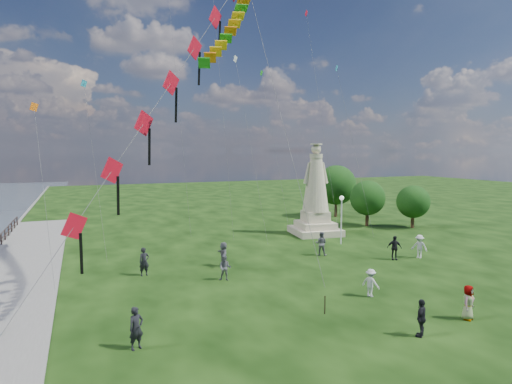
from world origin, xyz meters
name	(u,v)px	position (x,y,z in m)	size (l,w,h in m)	color
statue	(316,200)	(10.19, 20.45, 3.20)	(4.68, 4.68, 8.47)	tan
lamppost	(341,209)	(9.99, 15.86, 2.95)	(0.38, 0.38, 4.09)	silver
tree_row	(357,191)	(18.35, 25.26, 3.35)	(7.14, 13.24, 6.13)	#382314
person_0	(136,328)	(-8.29, 2.72, 0.85)	(0.62, 0.41, 1.71)	black
person_1	(225,268)	(-2.23, 9.91, 0.78)	(0.75, 0.47, 1.55)	#595960
person_2	(371,283)	(4.10, 4.23, 0.75)	(0.97, 0.50, 1.50)	silver
person_3	(421,318)	(2.93, -0.69, 0.81)	(0.95, 0.49, 1.62)	black
person_4	(468,302)	(6.28, -0.10, 0.81)	(0.79, 0.49, 1.62)	#595960
person_6	(144,262)	(-6.59, 12.81, 0.89)	(0.65, 0.43, 1.79)	black
person_7	(321,243)	(6.41, 13.14, 0.90)	(0.87, 0.54, 1.79)	#595960
person_8	(419,246)	(12.63, 9.69, 0.85)	(1.10, 0.57, 1.71)	silver
person_9	(394,248)	(10.57, 9.97, 0.87)	(1.02, 0.52, 1.75)	black
person_11	(223,254)	(-1.32, 12.98, 0.84)	(1.55, 0.67, 1.67)	#595960
red_kite_train	(169,90)	(-6.45, 4.63, 10.40)	(11.68, 9.35, 16.72)	black
small_kites	(224,65)	(2.31, 23.44, 15.48)	(27.06, 20.29, 32.49)	teal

